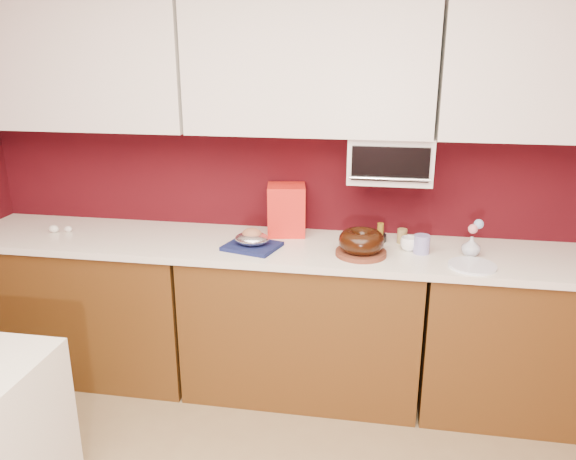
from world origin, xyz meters
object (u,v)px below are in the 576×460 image
(toaster_oven, at_px, (390,158))
(pandoro_box, at_px, (286,210))
(blue_jar, at_px, (422,244))
(bundt_cake, at_px, (361,241))
(foil_ham_nest, at_px, (252,239))
(coffee_mug, at_px, (409,242))
(flower_vase, at_px, (471,245))

(toaster_oven, height_order, pandoro_box, toaster_oven)
(toaster_oven, xyz_separation_m, pandoro_box, (-0.58, 0.03, -0.33))
(pandoro_box, relative_size, blue_jar, 2.93)
(bundt_cake, distance_m, foil_ham_nest, 0.60)
(foil_ham_nest, bearing_deg, bundt_cake, -1.12)
(bundt_cake, xyz_separation_m, foil_ham_nest, (-0.59, 0.01, -0.03))
(toaster_oven, relative_size, pandoro_box, 1.53)
(bundt_cake, xyz_separation_m, coffee_mug, (0.25, 0.12, -0.03))
(foil_ham_nest, xyz_separation_m, flower_vase, (1.17, 0.08, 0.00))
(bundt_cake, relative_size, pandoro_box, 0.82)
(flower_vase, bearing_deg, blue_jar, -178.37)
(foil_ham_nest, height_order, flower_vase, flower_vase)
(foil_ham_nest, height_order, pandoro_box, pandoro_box)
(foil_ham_nest, bearing_deg, blue_jar, 4.73)
(toaster_oven, distance_m, flower_vase, 0.63)
(coffee_mug, bearing_deg, foil_ham_nest, -172.71)
(toaster_oven, xyz_separation_m, flower_vase, (0.44, -0.17, -0.42))
(pandoro_box, distance_m, blue_jar, 0.80)
(pandoro_box, distance_m, coffee_mug, 0.73)
(pandoro_box, xyz_separation_m, blue_jar, (0.77, -0.20, -0.10))
(bundt_cake, bearing_deg, toaster_oven, 63.92)
(toaster_oven, relative_size, flower_vase, 3.80)
(toaster_oven, bearing_deg, bundt_cake, -116.08)
(foil_ham_nest, height_order, blue_jar, blue_jar)
(bundt_cake, height_order, foil_ham_nest, bundt_cake)
(blue_jar, bearing_deg, toaster_oven, 137.05)
(flower_vase, bearing_deg, coffee_mug, 175.40)
(toaster_oven, distance_m, foil_ham_nest, 0.87)
(coffee_mug, height_order, blue_jar, blue_jar)
(coffee_mug, xyz_separation_m, flower_vase, (0.32, -0.03, 0.01))
(bundt_cake, bearing_deg, flower_vase, 9.36)
(toaster_oven, relative_size, blue_jar, 4.48)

